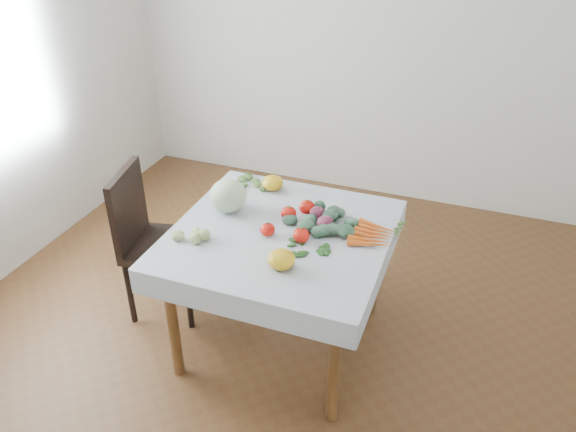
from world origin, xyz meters
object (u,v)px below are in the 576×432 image
chair (149,233)px  carrot_bunch (374,235)px  cabbage (228,196)px  table (281,248)px  heirloom_back (273,183)px

chair → carrot_bunch: 1.35m
chair → cabbage: same height
cabbage → table: bearing=-17.3°
carrot_bunch → table: bearing=-166.3°
heirloom_back → cabbage: bearing=-114.0°
heirloom_back → carrot_bunch: (0.68, -0.31, -0.03)m
heirloom_back → carrot_bunch: bearing=-24.2°
table → heirloom_back: (-0.21, 0.42, 0.15)m
table → chair: 0.86m
chair → table: bearing=-1.9°
carrot_bunch → cabbage: bearing=-179.6°
chair → cabbage: size_ratio=4.57×
chair → cabbage: 0.60m
cabbage → chair: bearing=-170.8°
carrot_bunch → heirloom_back: bearing=155.8°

